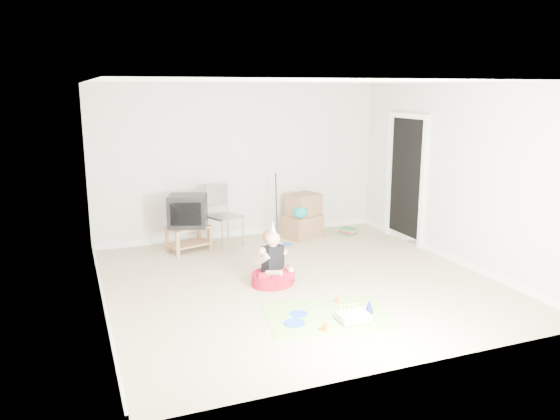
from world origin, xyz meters
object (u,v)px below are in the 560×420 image
object	(u,v)px
tv_stand	(189,236)
birthday_cake	(353,317)
seated_woman	(273,271)
crt_tv	(188,211)
folding_chair	(225,216)
cardboard_boxes	(303,217)

from	to	relation	value
tv_stand	birthday_cake	xyz separation A→B (m)	(1.12, -3.32, -0.20)
tv_stand	seated_woman	world-z (taller)	seated_woman
tv_stand	crt_tv	xyz separation A→B (m)	(0.00, 0.00, 0.41)
crt_tv	folding_chair	distance (m)	0.64
cardboard_boxes	tv_stand	bearing A→B (deg)	-177.40
cardboard_boxes	birthday_cake	world-z (taller)	cardboard_boxes
cardboard_boxes	seated_woman	distance (m)	2.39
crt_tv	cardboard_boxes	distance (m)	2.04
tv_stand	birthday_cake	world-z (taller)	tv_stand
seated_woman	birthday_cake	size ratio (longest dim) A/B	2.44
seated_woman	crt_tv	bearing A→B (deg)	110.41
crt_tv	cardboard_boxes	world-z (taller)	crt_tv
folding_chair	birthday_cake	distance (m)	3.45
crt_tv	cardboard_boxes	xyz separation A→B (m)	(2.02, 0.09, -0.29)
crt_tv	seated_woman	xyz separation A→B (m)	(0.71, -1.90, -0.46)
seated_woman	birthday_cake	bearing A→B (deg)	-73.69
tv_stand	folding_chair	world-z (taller)	folding_chair
tv_stand	seated_woman	distance (m)	2.03
birthday_cake	cardboard_boxes	bearing A→B (deg)	75.32
folding_chair	seated_woman	bearing A→B (deg)	-87.26
folding_chair	seated_woman	distance (m)	1.99
seated_woman	tv_stand	bearing A→B (deg)	110.41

